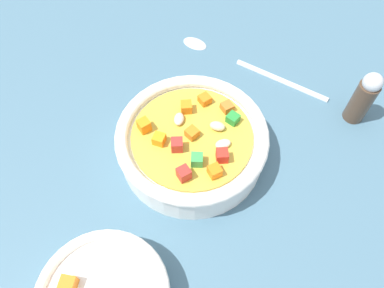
# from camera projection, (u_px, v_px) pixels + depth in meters

# --- Properties ---
(ground_plane) EXTENTS (1.40, 1.40, 0.02)m
(ground_plane) POSITION_uv_depth(u_px,v_px,m) (192.00, 157.00, 0.50)
(ground_plane) COLOR #42667A
(soup_bowl_main) EXTENTS (0.19, 0.19, 0.06)m
(soup_bowl_main) POSITION_uv_depth(u_px,v_px,m) (192.00, 142.00, 0.47)
(soup_bowl_main) COLOR white
(soup_bowl_main) RESTS_ON ground_plane
(spoon) EXTENTS (0.23, 0.10, 0.01)m
(spoon) POSITION_uv_depth(u_px,v_px,m) (243.00, 62.00, 0.58)
(spoon) COLOR silver
(spoon) RESTS_ON ground_plane
(pepper_shaker) EXTENTS (0.03, 0.03, 0.08)m
(pepper_shaker) POSITION_uv_depth(u_px,v_px,m) (364.00, 97.00, 0.49)
(pepper_shaker) COLOR #4C3828
(pepper_shaker) RESTS_ON ground_plane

